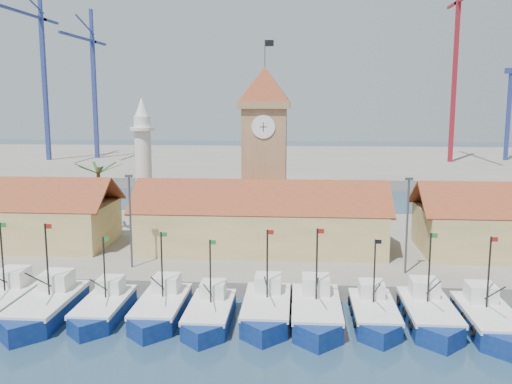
{
  "coord_description": "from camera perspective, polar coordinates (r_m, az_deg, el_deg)",
  "views": [
    {
      "loc": [
        3.93,
        -40.15,
        17.61
      ],
      "look_at": [
        -0.42,
        18.0,
        8.03
      ],
      "focal_mm": 40.0,
      "sensor_mm": 36.0,
      "label": 1
    }
  ],
  "objects": [
    {
      "name": "lamp_posts",
      "position": [
        53.44,
        0.5,
        -2.7
      ],
      "size": [
        80.7,
        0.25,
        9.03
      ],
      "color": "#3F3F44",
      "rests_on": "quay"
    },
    {
      "name": "boat_8",
      "position": [
        46.88,
        11.76,
        -11.98
      ],
      "size": [
        3.4,
        9.33,
        7.06
      ],
      "color": "navy",
      "rests_on": "ground"
    },
    {
      "name": "quay",
      "position": [
        66.45,
        0.75,
        -5.37
      ],
      "size": [
        140.0,
        32.0,
        1.5
      ],
      "primitive_type": "cube",
      "color": "gray",
      "rests_on": "ground"
    },
    {
      "name": "boat_9",
      "position": [
        47.62,
        16.98,
        -11.78
      ],
      "size": [
        3.7,
        10.13,
        7.66
      ],
      "color": "navy",
      "rests_on": "ground"
    },
    {
      "name": "minaret",
      "position": [
        71.17,
        -11.19,
        2.79
      ],
      "size": [
        3.0,
        3.0,
        16.3
      ],
      "color": "silver",
      "rests_on": "quay"
    },
    {
      "name": "crane_blue_near",
      "position": [
        156.54,
        -16.07,
        10.98
      ],
      "size": [
        1.0,
        30.5,
        38.32
      ],
      "color": "navy",
      "rests_on": "terminal"
    },
    {
      "name": "boat_2",
      "position": [
        49.83,
        -20.39,
        -10.95
      ],
      "size": [
        3.93,
        10.75,
        8.14
      ],
      "color": "navy",
      "rests_on": "ground"
    },
    {
      "name": "boat_1",
      "position": [
        52.37,
        -24.26,
        -10.22
      ],
      "size": [
        3.85,
        10.55,
        7.98
      ],
      "color": "navy",
      "rests_on": "ground"
    },
    {
      "name": "crane_red_right",
      "position": [
        148.7,
        19.52,
        12.86
      ],
      "size": [
        1.0,
        35.84,
        46.61
      ],
      "color": "maroon",
      "rests_on": "terminal"
    },
    {
      "name": "ground",
      "position": [
        44.02,
        -1.25,
        -14.26
      ],
      "size": [
        400.0,
        400.0,
        0.0
      ],
      "primitive_type": "plane",
      "color": "#1D3A4D",
      "rests_on": "ground"
    },
    {
      "name": "boat_10",
      "position": [
        47.93,
        22.32,
        -11.94
      ],
      "size": [
        3.7,
        10.13,
        7.67
      ],
      "color": "navy",
      "rests_on": "ground"
    },
    {
      "name": "terminal",
      "position": [
        151.12,
        2.76,
        3.01
      ],
      "size": [
        240.0,
        80.0,
        2.0
      ],
      "primitive_type": "cube",
      "color": "gray",
      "rests_on": "ground"
    },
    {
      "name": "clock_tower",
      "position": [
        66.51,
        0.87,
        4.45
      ],
      "size": [
        5.8,
        5.8,
        22.7
      ],
      "color": "#A88256",
      "rests_on": "quay"
    },
    {
      "name": "boat_3",
      "position": [
        48.65,
        -15.09,
        -11.32
      ],
      "size": [
        3.37,
        9.22,
        6.98
      ],
      "color": "navy",
      "rests_on": "ground"
    },
    {
      "name": "boat_5",
      "position": [
        46.07,
        -4.7,
        -12.21
      ],
      "size": [
        3.39,
        9.29,
        7.03
      ],
      "color": "navy",
      "rests_on": "ground"
    },
    {
      "name": "crane_blue_far",
      "position": [
        154.76,
        -20.74,
        11.92
      ],
      "size": [
        1.0,
        34.51,
        43.32
      ],
      "color": "navy",
      "rests_on": "terminal"
    },
    {
      "name": "boat_7",
      "position": [
        46.23,
        6.05,
        -12.02
      ],
      "size": [
        3.83,
        10.49,
        7.94
      ],
      "color": "navy",
      "rests_on": "ground"
    },
    {
      "name": "hall_center",
      "position": [
        61.8,
        0.52,
        -3.41
      ],
      "size": [
        27.04,
        10.13,
        7.61
      ],
      "color": "#DCBD78",
      "rests_on": "quay"
    },
    {
      "name": "boat_6",
      "position": [
        46.62,
        1.05,
        -11.82
      ],
      "size": [
        3.71,
        10.15,
        7.68
      ],
      "color": "navy",
      "rests_on": "ground"
    },
    {
      "name": "boat_4",
      "position": [
        47.55,
        -9.54,
        -11.56
      ],
      "size": [
        3.58,
        9.8,
        7.41
      ],
      "color": "navy",
      "rests_on": "ground"
    },
    {
      "name": "palm_tree",
      "position": [
        71.26,
        -15.41,
        -0.19
      ],
      "size": [
        5.6,
        5.03,
        8.39
      ],
      "color": "brown",
      "rests_on": "quay"
    }
  ]
}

